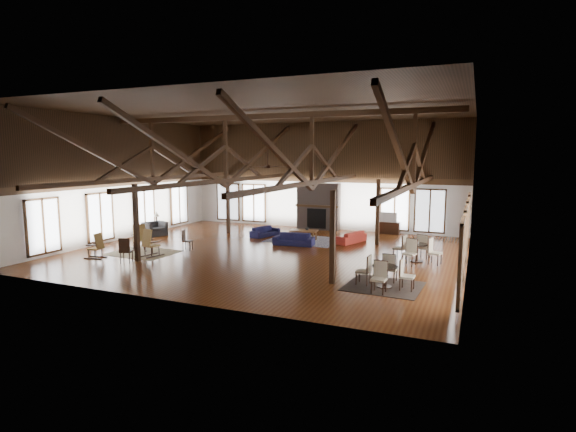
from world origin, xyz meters
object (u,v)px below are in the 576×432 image
at_px(sofa_navy_front, 294,239).
at_px(coffee_table, 304,231).
at_px(sofa_orange, 350,237).
at_px(armchair, 155,229).
at_px(sofa_navy_left, 265,231).
at_px(tv_console, 388,228).
at_px(cafe_table_far, 417,249).
at_px(cafe_table_near, 385,272).

bearing_deg(sofa_navy_front, coffee_table, 83.94).
distance_m(sofa_orange, armchair, 10.12).
distance_m(sofa_navy_left, tv_console, 6.58).
bearing_deg(sofa_navy_front, sofa_orange, 30.32).
bearing_deg(sofa_navy_front, sofa_navy_left, 138.81).
bearing_deg(coffee_table, armchair, -173.82).
bearing_deg(sofa_navy_left, armchair, 127.64).
bearing_deg(tv_console, armchair, -154.35).
bearing_deg(sofa_navy_left, coffee_table, -80.21).
relative_size(cafe_table_far, tv_console, 1.55).
bearing_deg(tv_console, sofa_orange, -110.35).
relative_size(sofa_navy_front, cafe_table_near, 1.01).
height_order(sofa_navy_left, coffee_table, coffee_table).
xyz_separation_m(sofa_navy_front, armchair, (-7.65, -0.46, 0.08)).
distance_m(sofa_navy_front, coffee_table, 1.33).
distance_m(armchair, tv_console, 12.31).
xyz_separation_m(sofa_navy_left, coffee_table, (2.26, -0.28, 0.21)).
bearing_deg(armchair, sofa_navy_front, -63.97).
distance_m(sofa_orange, coffee_table, 2.28).
xyz_separation_m(sofa_navy_front, tv_console, (3.44, 4.87, 0.04)).
xyz_separation_m(sofa_orange, armchair, (-9.90, -2.11, 0.08)).
bearing_deg(armchair, cafe_table_near, -87.45).
distance_m(sofa_navy_front, sofa_navy_left, 2.76).
xyz_separation_m(armchair, cafe_table_far, (13.35, -0.74, 0.15)).
xyz_separation_m(sofa_orange, cafe_table_far, (3.45, -2.85, 0.23)).
bearing_deg(cafe_table_far, cafe_table_near, -97.15).
height_order(sofa_navy_left, armchair, armchair).
height_order(sofa_navy_front, armchair, armchair).
distance_m(sofa_navy_front, tv_console, 5.96).
distance_m(sofa_orange, cafe_table_far, 4.48).
distance_m(cafe_table_near, tv_console, 10.18).
height_order(sofa_orange, cafe_table_far, cafe_table_far).
xyz_separation_m(sofa_navy_left, cafe_table_near, (7.46, -6.75, 0.24)).
height_order(sofa_navy_front, cafe_table_near, cafe_table_near).
bearing_deg(armchair, sofa_orange, -55.36).
relative_size(sofa_orange, armchair, 1.71).
relative_size(sofa_orange, cafe_table_far, 0.94).
relative_size(sofa_orange, cafe_table_near, 0.99).
height_order(cafe_table_near, cafe_table_far, cafe_table_far).
distance_m(sofa_navy_left, cafe_table_near, 10.06).
bearing_deg(sofa_navy_left, cafe_table_near, -115.29).
relative_size(sofa_navy_left, coffee_table, 1.20).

